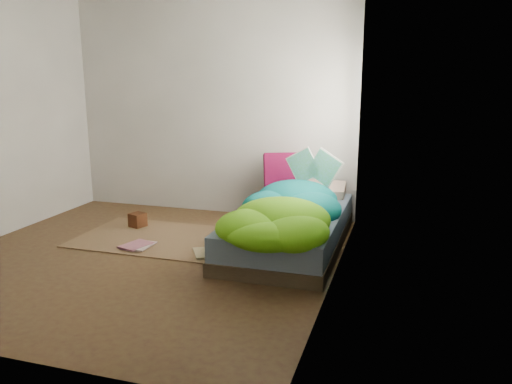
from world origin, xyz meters
TOP-DOWN VIEW (x-y plane):
  - ground at (0.00, 0.00)m, footprint 3.50×3.50m
  - room_walls at (0.01, 0.01)m, footprint 3.54×3.54m
  - bed at (1.22, 0.72)m, footprint 1.00×2.00m
  - duvet at (1.22, 0.50)m, footprint 0.96×1.84m
  - rug at (-0.15, 0.55)m, footprint 1.60×1.10m
  - pillow_floral at (1.37, 1.53)m, footprint 0.56×0.36m
  - pillow_magenta at (0.97, 1.51)m, footprint 0.48×0.31m
  - open_book at (1.36, 1.15)m, footprint 0.50×0.20m
  - wooden_box at (-0.54, 0.84)m, footprint 0.19×0.19m
  - floor_book_a at (-0.26, 0.23)m, footprint 0.22×0.29m
  - floor_book_b at (-0.30, 0.24)m, footprint 0.29×0.34m
  - floor_book_c at (0.44, 0.17)m, footprint 0.34×0.37m

SIDE VIEW (x-z plane):
  - ground at x=0.00m, z-range 0.00..0.00m
  - rug at x=-0.15m, z-range 0.00..0.01m
  - floor_book_a at x=-0.26m, z-range 0.01..0.03m
  - floor_book_c at x=0.44m, z-range 0.01..0.03m
  - floor_book_b at x=-0.30m, z-range 0.01..0.04m
  - wooden_box at x=-0.54m, z-range 0.01..0.16m
  - bed at x=1.22m, z-range 0.00..0.34m
  - pillow_floral at x=1.37m, z-range 0.34..0.46m
  - duvet at x=1.22m, z-range 0.34..0.68m
  - pillow_magenta at x=0.97m, z-range 0.34..0.80m
  - open_book at x=1.36m, z-range 0.68..0.98m
  - room_walls at x=0.01m, z-range 0.32..2.94m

